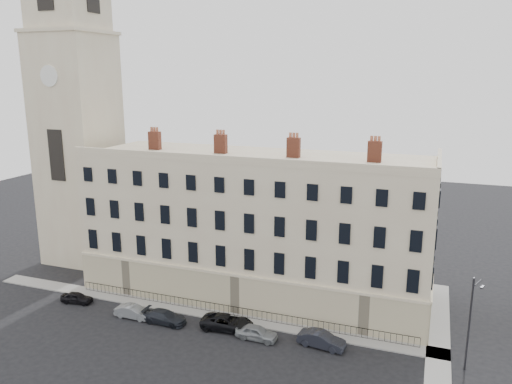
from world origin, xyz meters
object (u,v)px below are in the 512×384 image
(car_b, at_px, (134,312))
(car_c, at_px, (165,317))
(car_d, at_px, (227,322))
(car_f, at_px, (322,340))
(car_e, at_px, (257,333))
(car_a, at_px, (77,298))
(streetlamp, at_px, (470,321))

(car_b, xyz_separation_m, car_c, (3.40, 0.10, 0.01))
(car_c, xyz_separation_m, car_d, (6.10, 0.92, 0.06))
(car_f, bearing_deg, car_e, 104.14)
(car_a, bearing_deg, car_b, -103.59)
(car_e, bearing_deg, car_f, -82.01)
(car_c, bearing_deg, car_b, 92.35)
(car_f, distance_m, streetlamp, 12.20)
(car_d, bearing_deg, streetlamp, -93.78)
(car_d, height_order, car_e, car_d)
(car_b, distance_m, streetlamp, 30.33)
(car_a, height_order, car_c, car_c)
(car_a, height_order, car_d, car_d)
(car_c, height_order, car_d, car_d)
(car_b, distance_m, car_f, 18.47)
(car_a, distance_m, car_f, 25.84)
(car_d, xyz_separation_m, streetlamp, (20.55, 0.37, 3.71))
(car_a, xyz_separation_m, car_b, (7.40, -0.79, 0.05))
(car_b, bearing_deg, streetlamp, -87.73)
(car_e, bearing_deg, car_d, 77.71)
(car_d, relative_size, car_e, 1.29)
(car_d, xyz_separation_m, car_f, (8.94, -0.04, 0.00))
(car_c, bearing_deg, car_d, -80.71)
(car_a, bearing_deg, car_d, -96.71)
(car_d, distance_m, car_e, 3.27)
(car_e, distance_m, streetlamp, 17.80)
(car_f, height_order, streetlamp, streetlamp)
(car_e, relative_size, streetlamp, 0.48)
(car_d, relative_size, car_f, 1.18)
(car_c, relative_size, car_d, 0.87)
(streetlamp, bearing_deg, car_b, -156.39)
(car_b, relative_size, car_c, 0.87)
(car_d, bearing_deg, car_f, -95.08)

